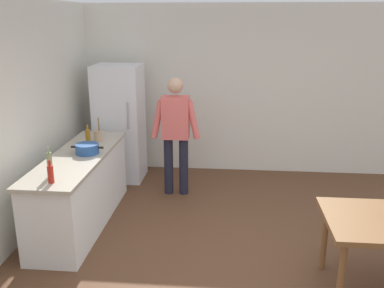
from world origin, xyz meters
The scene contains 10 objects.
ground_plane centered at (0.00, 0.00, 0.00)m, with size 14.00×14.00×0.00m, color brown.
wall_back centered at (0.00, 3.00, 1.35)m, with size 6.40×0.12×2.70m, color silver.
kitchen_counter centered at (-2.00, 0.80, 0.45)m, with size 0.64×2.20×0.90m.
refrigerator centered at (-1.90, 2.40, 0.90)m, with size 0.70×0.67×1.80m.
person centered at (-0.95, 1.85, 0.98)m, with size 0.70×0.22×1.70m.
cooking_pot centered at (-1.90, 0.87, 0.96)m, with size 0.40×0.28×0.12m.
utensil_jar centered at (-1.93, 1.41, 0.98)m, with size 0.11×0.11×0.32m.
bottle_oil_amber centered at (-1.99, 1.16, 1.02)m, with size 0.06×0.06×0.28m.
bottle_sauce_red centered at (-1.95, -0.09, 1.00)m, with size 0.06×0.06×0.24m.
bottle_vinegar_tall centered at (-2.03, 0.08, 1.04)m, with size 0.06×0.06×0.32m.
Camera 1 is at (-0.18, -3.94, 2.51)m, focal length 40.12 mm.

